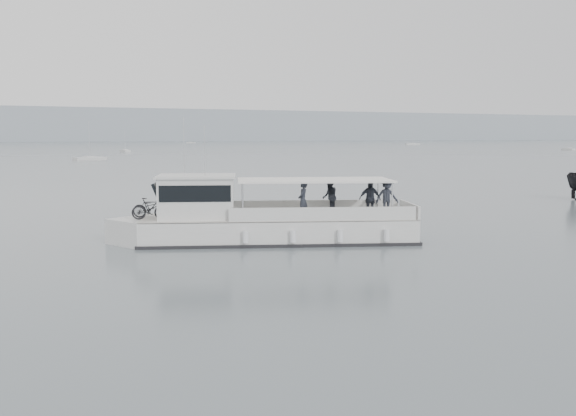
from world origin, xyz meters
name	(u,v)px	position (x,y,z in m)	size (l,w,h in m)	color
ground	(155,249)	(0.00, 0.00, 0.00)	(1400.00, 1400.00, 0.00)	slate
headland	(1,125)	(0.00, 560.00, 14.00)	(1400.00, 90.00, 28.00)	#939EA8
tour_boat	(252,221)	(4.64, -0.07, 1.01)	(14.46, 7.82, 6.17)	silver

